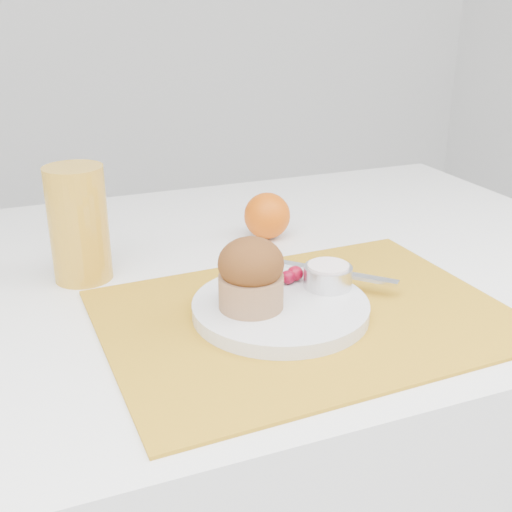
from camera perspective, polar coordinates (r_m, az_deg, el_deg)
name	(u,v)px	position (r m, az deg, el deg)	size (l,w,h in m)	color
table	(239,470)	(1.13, -1.49, -18.46)	(1.20, 0.80, 0.75)	white
placemat	(306,316)	(0.78, 4.44, -5.32)	(0.48, 0.35, 0.00)	#BE861A
plate	(280,308)	(0.78, 2.19, -4.63)	(0.21, 0.21, 0.02)	silver
ramekin	(328,276)	(0.81, 6.40, -1.82)	(0.06, 0.06, 0.03)	silver
cream	(328,267)	(0.81, 6.44, -0.96)	(0.05, 0.05, 0.01)	white
raspberry_near	(288,277)	(0.82, 2.83, -1.89)	(0.02, 0.02, 0.02)	#560213
raspberry_far	(295,273)	(0.83, 3.50, -1.55)	(0.02, 0.02, 0.02)	#610212
butter_knife	(331,272)	(0.85, 6.73, -1.40)	(0.18, 0.01, 0.00)	silver
orange	(267,216)	(1.02, 0.99, 3.60)	(0.07, 0.07, 0.07)	#DC5807
juice_glass	(79,224)	(0.89, -15.49, 2.75)	(0.08, 0.08, 0.16)	gold
muffin	(251,274)	(0.74, -0.45, -1.65)	(0.09, 0.09, 0.09)	#AA7A52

